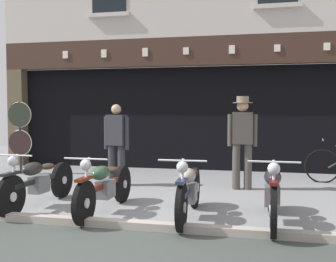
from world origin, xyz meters
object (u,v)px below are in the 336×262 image
at_px(salesman_left, 116,141).
at_px(advert_board_far, 298,108).
at_px(motorcycle_center, 189,189).
at_px(tyre_sign_pole, 20,130).
at_px(shopkeeper_center, 242,137).
at_px(motorcycle_center_right, 272,192).
at_px(advert_board_near, 257,109).
at_px(motorcycle_left, 38,181).
at_px(motorcycle_center_left, 105,185).

xyz_separation_m(salesman_left, advert_board_far, (3.71, 2.53, 0.66)).
xyz_separation_m(motorcycle_center, tyre_sign_pole, (-4.57, 3.03, 0.63)).
bearing_deg(shopkeeper_center, motorcycle_center, 69.24).
bearing_deg(motorcycle_center, motorcycle_center_right, 178.71).
relative_size(salesman_left, advert_board_near, 1.76).
bearing_deg(motorcycle_center, salesman_left, -50.94).
height_order(salesman_left, advert_board_far, advert_board_far).
height_order(motorcycle_left, motorcycle_center, motorcycle_center).
bearing_deg(motorcycle_left, motorcycle_center_right, -179.50).
xyz_separation_m(motorcycle_center_right, advert_board_near, (-0.24, 4.68, 1.12)).
relative_size(motorcycle_center_left, shopkeeper_center, 1.13).
bearing_deg(salesman_left, motorcycle_center, 140.59).
height_order(tyre_sign_pole, advert_board_near, advert_board_near).
distance_m(motorcycle_left, motorcycle_center_right, 3.55).
xyz_separation_m(motorcycle_center, motorcycle_center_right, (1.13, 0.00, 0.01)).
height_order(motorcycle_left, tyre_sign_pole, tyre_sign_pole).
relative_size(advert_board_near, advert_board_far, 0.93).
height_order(motorcycle_center, advert_board_near, advert_board_near).
distance_m(tyre_sign_pole, advert_board_far, 6.66).
bearing_deg(advert_board_near, advert_board_far, 0.00).
bearing_deg(advert_board_far, advert_board_near, -180.00).
xyz_separation_m(motorcycle_center, advert_board_far, (1.86, 4.69, 1.14)).
xyz_separation_m(motorcycle_left, tyre_sign_pole, (-2.15, 2.89, 0.63)).
bearing_deg(salesman_left, motorcycle_left, 84.35).
distance_m(motorcycle_center_left, tyre_sign_pole, 4.50).
height_order(motorcycle_center, salesman_left, salesman_left).
relative_size(motorcycle_center_left, salesman_left, 1.23).
distance_m(motorcycle_center, advert_board_far, 5.17).
bearing_deg(motorcycle_center_left, motorcycle_left, -3.36).
bearing_deg(motorcycle_left, advert_board_far, -130.54).
relative_size(shopkeeper_center, tyre_sign_pole, 1.04).
height_order(salesman_left, shopkeeper_center, shopkeeper_center).
bearing_deg(motorcycle_left, salesman_left, -103.03).
distance_m(shopkeeper_center, advert_board_near, 2.47).
distance_m(motorcycle_center_right, tyre_sign_pole, 6.48).
distance_m(salesman_left, shopkeeper_center, 2.49).
xyz_separation_m(motorcycle_center_right, shopkeeper_center, (-0.49, 2.28, 0.57)).
distance_m(motorcycle_left, advert_board_far, 6.35).
height_order(motorcycle_center_right, advert_board_far, advert_board_far).
distance_m(motorcycle_center, tyre_sign_pole, 5.51).
bearing_deg(motorcycle_center_right, motorcycle_center_left, -0.34).
xyz_separation_m(tyre_sign_pole, advert_board_far, (6.43, 1.66, 0.51)).
bearing_deg(motorcycle_center_right, salesman_left, -35.51).
relative_size(tyre_sign_pole, advert_board_far, 1.72).
bearing_deg(tyre_sign_pole, salesman_left, -17.70).
relative_size(motorcycle_left, advert_board_far, 2.02).
bearing_deg(motorcycle_center_left, salesman_left, -72.91).
distance_m(motorcycle_center_left, salesman_left, 2.26).
bearing_deg(motorcycle_left, advert_board_near, -123.34).
xyz_separation_m(motorcycle_left, motorcycle_center, (2.41, -0.14, 0.00)).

